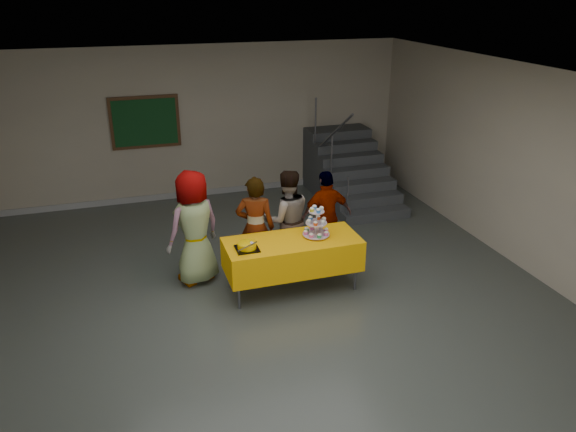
# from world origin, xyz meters

# --- Properties ---
(room_shell) EXTENTS (10.00, 10.04, 3.02)m
(room_shell) POSITION_xyz_m (0.00, 0.02, 2.13)
(room_shell) COLOR #4C514C
(room_shell) RESTS_ON ground
(bake_table) EXTENTS (1.88, 0.78, 0.77)m
(bake_table) POSITION_xyz_m (0.44, 0.78, 0.56)
(bake_table) COLOR #595960
(bake_table) RESTS_ON ground
(cupcake_stand) EXTENTS (0.38, 0.38, 0.44)m
(cupcake_stand) POSITION_xyz_m (0.80, 0.81, 0.94)
(cupcake_stand) COLOR silver
(cupcake_stand) RESTS_ON bake_table
(bear_cake) EXTENTS (0.32, 0.36, 0.12)m
(bear_cake) POSITION_xyz_m (-0.22, 0.68, 0.83)
(bear_cake) COLOR black
(bear_cake) RESTS_ON bake_table
(schoolchild_a) EXTENTS (0.97, 0.83, 1.68)m
(schoolchild_a) POSITION_xyz_m (-0.80, 1.45, 0.84)
(schoolchild_a) COLOR slate
(schoolchild_a) RESTS_ON ground
(schoolchild_b) EXTENTS (0.65, 0.53, 1.55)m
(schoolchild_b) POSITION_xyz_m (0.06, 1.33, 0.78)
(schoolchild_b) COLOR slate
(schoolchild_b) RESTS_ON ground
(schoolchild_c) EXTENTS (0.79, 0.63, 1.55)m
(schoolchild_c) POSITION_xyz_m (0.59, 1.49, 0.77)
(schoolchild_c) COLOR slate
(schoolchild_c) RESTS_ON ground
(schoolchild_d) EXTENTS (0.88, 0.43, 1.45)m
(schoolchild_d) POSITION_xyz_m (1.24, 1.53, 0.73)
(schoolchild_d) COLOR slate
(schoolchild_d) RESTS_ON ground
(staircase) EXTENTS (1.30, 2.40, 2.04)m
(staircase) POSITION_xyz_m (2.70, 4.13, 0.49)
(staircase) COLOR #424447
(staircase) RESTS_ON ground
(noticeboard) EXTENTS (1.30, 0.05, 1.00)m
(noticeboard) POSITION_xyz_m (-1.15, 4.96, 1.60)
(noticeboard) COLOR #472B16
(noticeboard) RESTS_ON ground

